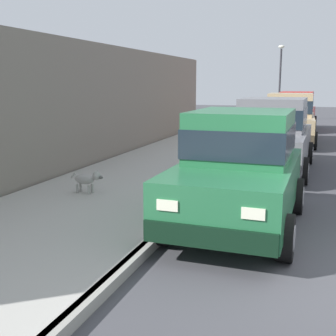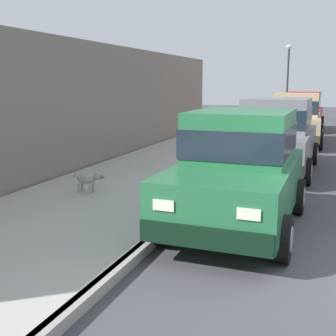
% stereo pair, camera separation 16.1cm
% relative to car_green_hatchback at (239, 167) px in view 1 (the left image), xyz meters
% --- Properties ---
extents(curb, '(0.16, 64.00, 0.14)m').
position_rel_car_green_hatchback_xyz_m(curb, '(-0.97, -1.41, -0.91)').
color(curb, gray).
rests_on(curb, ground).
extents(sidewalk, '(3.60, 64.00, 0.14)m').
position_rel_car_green_hatchback_xyz_m(sidewalk, '(-2.77, -1.41, -0.91)').
color(sidewalk, '#A8A59E').
rests_on(sidewalk, ground).
extents(car_green_hatchback, '(1.99, 3.82, 1.88)m').
position_rel_car_green_hatchback_xyz_m(car_green_hatchback, '(0.00, 0.00, 0.00)').
color(car_green_hatchback, '#23663D').
rests_on(car_green_hatchback, ground).
extents(car_grey_sedan, '(2.08, 4.62, 1.92)m').
position_rel_car_green_hatchback_xyz_m(car_grey_sedan, '(0.01, 4.91, 0.01)').
color(car_grey_sedan, slate).
rests_on(car_grey_sedan, ground).
extents(car_tan_sedan, '(2.15, 4.66, 1.92)m').
position_rel_car_green_hatchback_xyz_m(car_tan_sedan, '(0.07, 10.58, 0.01)').
color(car_tan_sedan, tan).
rests_on(car_tan_sedan, ground).
extents(car_red_hatchback, '(2.01, 3.83, 1.88)m').
position_rel_car_green_hatchback_xyz_m(car_red_hatchback, '(0.01, 15.97, 0.00)').
color(car_red_hatchback, red).
rests_on(car_red_hatchback, ground).
extents(dog_grey, '(0.76, 0.23, 0.49)m').
position_rel_car_green_hatchback_xyz_m(dog_grey, '(-3.14, 0.63, -0.55)').
color(dog_grey, '#999691').
rests_on(dog_grey, sidewalk).
extents(street_lamp, '(0.36, 0.36, 4.42)m').
position_rel_car_green_hatchback_xyz_m(street_lamp, '(-1.32, 21.45, 1.93)').
color(street_lamp, '#2D2D33').
rests_on(street_lamp, sidewalk).
extents(building_facade, '(0.50, 20.00, 3.39)m').
position_rel_car_green_hatchback_xyz_m(building_facade, '(-4.87, 4.05, 0.72)').
color(building_facade, slate).
rests_on(building_facade, ground).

